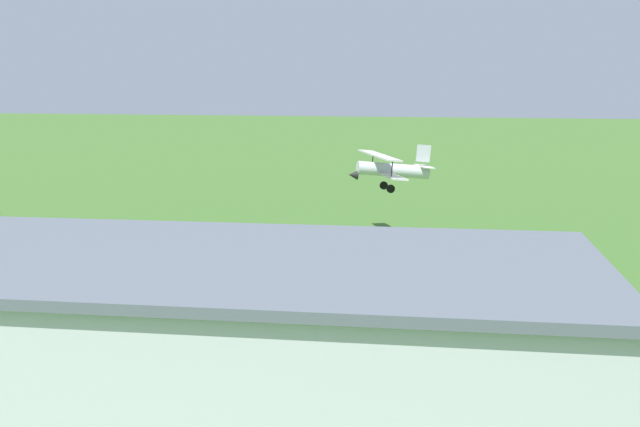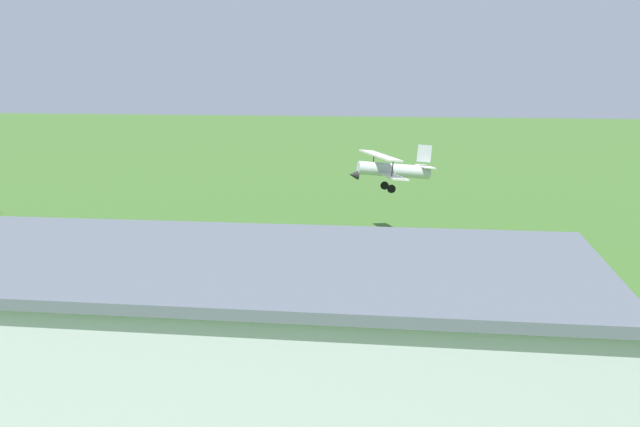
# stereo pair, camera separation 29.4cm
# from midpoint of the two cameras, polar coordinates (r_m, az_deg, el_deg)

# --- Properties ---
(ground_plane) EXTENTS (400.00, 400.00, 0.00)m
(ground_plane) POSITION_cam_midpoint_polar(r_m,az_deg,el_deg) (63.54, -3.06, -1.47)
(ground_plane) COLOR #3D6628
(hangar) EXTENTS (40.45, 14.58, 6.18)m
(hangar) POSITION_cam_midpoint_polar(r_m,az_deg,el_deg) (31.26, -18.98, -8.04)
(hangar) COLOR silver
(hangar) RESTS_ON ground_plane
(biplane) EXTENTS (6.65, 8.35, 3.57)m
(biplane) POSITION_cam_midpoint_polar(r_m,az_deg,el_deg) (60.23, 4.95, 3.28)
(biplane) COLOR silver
(person_crossing_taxiway) EXTENTS (0.54, 0.54, 1.74)m
(person_crossing_taxiway) POSITION_cam_midpoint_polar(r_m,az_deg,el_deg) (41.62, 18.74, -6.81)
(person_crossing_taxiway) COLOR #3F3F47
(person_crossing_taxiway) RESTS_ON ground_plane
(person_by_parked_cars) EXTENTS (0.54, 0.54, 1.61)m
(person_by_parked_cars) POSITION_cam_midpoint_polar(r_m,az_deg,el_deg) (38.30, 18.05, -8.32)
(person_by_parked_cars) COLOR orange
(person_by_parked_cars) RESTS_ON ground_plane
(person_walking_on_apron) EXTENTS (0.53, 0.53, 1.70)m
(person_walking_on_apron) POSITION_cam_midpoint_polar(r_m,az_deg,el_deg) (53.38, -21.49, -3.39)
(person_walking_on_apron) COLOR #3F3F47
(person_walking_on_apron) RESTS_ON ground_plane
(person_beside_truck) EXTENTS (0.49, 0.49, 1.65)m
(person_beside_truck) POSITION_cam_midpoint_polar(r_m,az_deg,el_deg) (46.06, 6.98, -4.83)
(person_beside_truck) COLOR orange
(person_beside_truck) RESTS_ON ground_plane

